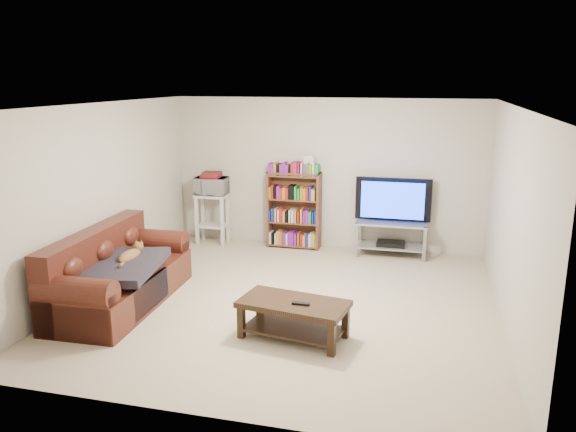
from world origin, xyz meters
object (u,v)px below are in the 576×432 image
(sofa, at_px, (115,278))
(tv_stand, at_px, (391,233))
(coffee_table, at_px, (294,312))
(bookshelf, at_px, (294,209))

(sofa, bearing_deg, tv_stand, 39.59)
(coffee_table, height_order, tv_stand, tv_stand)
(tv_stand, xyz_separation_m, bookshelf, (-1.57, 0.05, 0.28))
(coffee_table, distance_m, tv_stand, 3.25)
(coffee_table, relative_size, bookshelf, 0.98)
(sofa, height_order, tv_stand, sofa)
(sofa, distance_m, coffee_table, 2.36)
(tv_stand, bearing_deg, sofa, -139.05)
(coffee_table, bearing_deg, tv_stand, 85.12)
(coffee_table, height_order, bookshelf, bookshelf)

